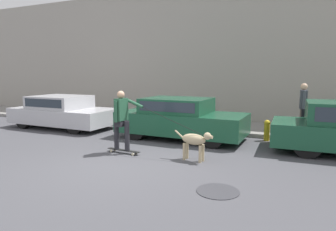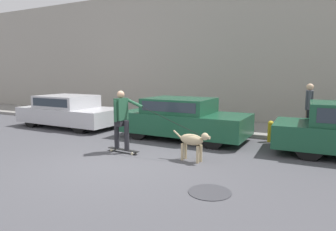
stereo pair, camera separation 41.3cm
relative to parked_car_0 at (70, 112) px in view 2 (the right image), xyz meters
The scene contains 10 objects.
ground_plane 5.59m from the parked_car_0, 33.60° to the right, with size 36.00×36.00×0.00m, color #47474C.
back_wall 6.33m from the parked_car_0, 38.53° to the left, with size 32.00×0.30×5.68m.
sidewalk_curb 5.19m from the parked_car_0, 26.29° to the left, with size 30.00×2.46×0.13m.
parked_car_0 is the anchor object (origin of this frame).
parked_car_1 4.84m from the parked_car_0, ahead, with size 4.01×1.84×1.29m.
dog 6.42m from the parked_car_0, 19.39° to the right, with size 1.00×0.36×0.72m.
skateboarder 4.69m from the parked_car_0, 28.58° to the right, with size 2.72×0.52×1.62m.
pedestrian_with_bag 8.52m from the parked_car_0, 11.35° to the left, with size 0.23×0.68×1.62m.
manhole_cover 8.00m from the parked_car_0, 27.97° to the right, with size 0.75×0.75×0.01m.
fire_hydrant 7.42m from the parked_car_0, ahead, with size 0.18×0.18×0.65m.
Camera 2 is at (4.04, -5.41, 2.05)m, focal length 32.00 mm.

